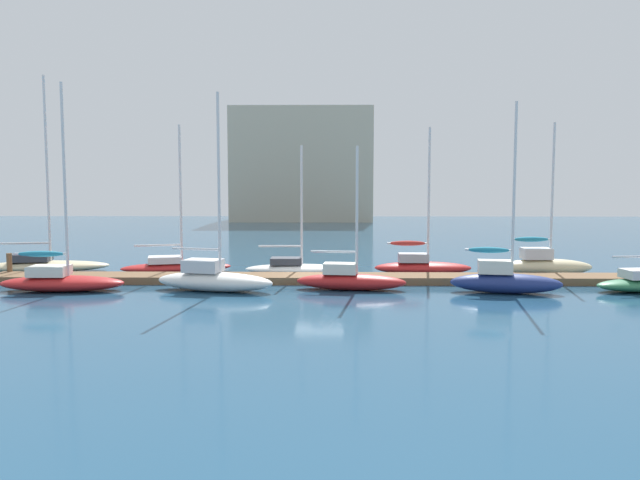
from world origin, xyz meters
The scene contains 13 objects.
ground_plane centered at (0.00, 0.00, 0.00)m, with size 120.00×120.00×0.00m, color navy.
dock_pier centered at (0.00, 0.00, 0.19)m, with size 33.99×2.09×0.38m, color brown.
dock_piling_near_end centered at (-16.60, 0.90, 0.69)m, with size 0.28×0.28×1.37m, color brown.
sailboat_0 centered at (-15.94, 3.37, 0.50)m, with size 7.45×3.19×11.11m.
sailboat_1 centered at (-12.27, -2.88, 0.56)m, with size 5.94×2.08×9.78m.
sailboat_2 centered at (-8.29, 3.31, 0.42)m, with size 6.47×3.31×8.36m.
sailboat_3 centered at (-5.00, -2.74, 0.61)m, with size 6.04×3.02×9.32m.
sailboat_4 centered at (-1.39, 2.83, 0.40)m, with size 5.78×1.83×7.18m.
sailboat_5 centered at (1.50, -2.31, 0.52)m, with size 5.40×2.02×6.88m.
sailboat_6 centered at (5.67, 2.90, 0.52)m, with size 5.44×1.86×8.16m.
sailboat_7 centered at (8.68, -3.09, 0.67)m, with size 5.27×2.26×8.82m.
sailboat_8 centered at (12.38, 2.52, 0.65)m, with size 5.21×1.73×8.39m.
harbor_building_distant centered at (-3.12, 52.07, 7.19)m, with size 17.94×11.55×14.38m, color #BCB299.
Camera 1 is at (0.57, -32.70, 5.27)m, focal length 35.90 mm.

